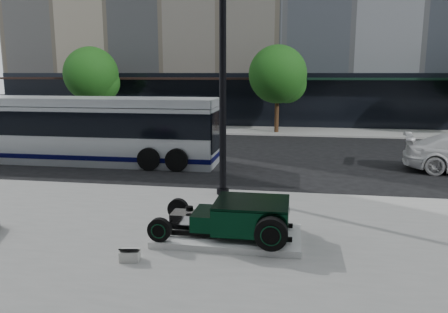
# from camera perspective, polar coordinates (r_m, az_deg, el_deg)

# --- Properties ---
(ground) EXTENTS (120.00, 120.00, 0.00)m
(ground) POSITION_cam_1_polar(r_m,az_deg,el_deg) (16.79, 1.27, -2.94)
(ground) COLOR black
(ground) RESTS_ON ground
(sidewalk_far) EXTENTS (70.00, 4.00, 0.12)m
(sidewalk_far) POSITION_cam_1_polar(r_m,az_deg,el_deg) (30.48, 5.05, 3.39)
(sidewalk_far) COLOR gray
(sidewalk_far) RESTS_ON ground
(street_trees) EXTENTS (29.80, 3.80, 5.70)m
(street_trees) POSITION_cam_1_polar(r_m,az_deg,el_deg) (29.24, 7.31, 10.31)
(street_trees) COLOR black
(street_trees) RESTS_ON sidewalk_far
(display_plinth) EXTENTS (3.40, 1.80, 0.15)m
(display_plinth) POSITION_cam_1_polar(r_m,az_deg,el_deg) (10.55, 0.60, -10.30)
(display_plinth) COLOR silver
(display_plinth) RESTS_ON sidewalk_near
(hot_rod) EXTENTS (3.22, 2.00, 0.81)m
(hot_rod) POSITION_cam_1_polar(r_m,az_deg,el_deg) (10.34, 2.45, -7.81)
(hot_rod) COLOR black
(hot_rod) RESTS_ON display_plinth
(info_plaque) EXTENTS (0.44, 0.36, 0.31)m
(info_plaque) POSITION_cam_1_polar(r_m,az_deg,el_deg) (9.61, -12.21, -12.42)
(info_plaque) COLOR silver
(info_plaque) RESTS_ON sidewalk_near
(lamppost) EXTENTS (0.40, 0.40, 7.26)m
(lamppost) POSITION_cam_1_polar(r_m,az_deg,el_deg) (13.77, -0.17, 8.66)
(lamppost) COLOR black
(lamppost) RESTS_ON sidewalk_near
(transit_bus) EXTENTS (12.12, 2.88, 2.92)m
(transit_bus) POSITION_cam_1_polar(r_m,az_deg,el_deg) (20.77, -17.55, 3.40)
(transit_bus) COLOR silver
(transit_bus) RESTS_ON ground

